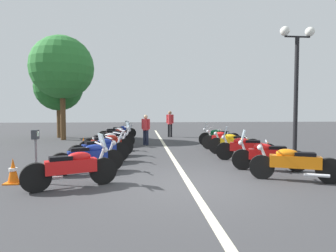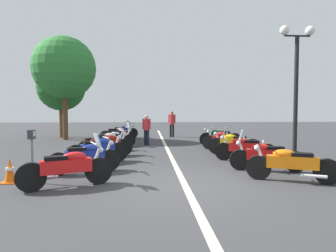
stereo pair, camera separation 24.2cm
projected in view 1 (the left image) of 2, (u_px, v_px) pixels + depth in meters
ground_plane at (190, 185)px, 6.50m from camera, size 80.00×80.00×0.00m
lane_centre_stripe at (167, 149)px, 12.97m from camera, size 25.61×0.16×0.01m
motorcycle_left_row_0 at (73, 167)px, 6.26m from camera, size 1.02×1.97×1.21m
motorcycle_left_row_1 at (88, 157)px, 7.77m from camera, size 0.99×1.93×0.99m
motorcycle_left_row_2 at (100, 150)px, 9.21m from camera, size 1.17×1.93×1.02m
motorcycle_left_row_3 at (107, 145)px, 10.61m from camera, size 1.02×2.02×1.02m
motorcycle_left_row_4 at (106, 141)px, 12.03m from camera, size 0.97×1.95×0.98m
motorcycle_left_row_5 at (114, 138)px, 13.39m from camera, size 0.99×2.06×1.20m
motorcycle_left_row_6 at (117, 135)px, 14.81m from camera, size 1.14×1.87×1.21m
motorcycle_left_row_7 at (116, 133)px, 16.24m from camera, size 0.91×1.95×1.21m
motorcycle_left_row_8 at (121, 132)px, 17.78m from camera, size 1.20×1.96×1.01m
motorcycle_right_row_0 at (294, 163)px, 6.87m from camera, size 1.05×2.05×0.99m
motorcycle_right_row_1 at (268, 155)px, 8.10m from camera, size 0.89×2.09×1.20m
motorcycle_right_row_2 at (245, 148)px, 9.75m from camera, size 0.94×2.04×1.20m
motorcycle_right_row_3 at (234, 143)px, 11.12m from camera, size 1.05×1.96×1.01m
motorcycle_right_row_4 at (224, 140)px, 12.48m from camera, size 1.12×1.88×1.01m
motorcycle_right_row_5 at (219, 137)px, 13.89m from camera, size 0.87×2.04×1.23m
street_lamp_twin_globe at (297, 69)px, 9.56m from camera, size 0.32×1.22×4.65m
parking_meter at (36, 146)px, 6.62m from camera, size 0.19×0.14×1.29m
traffic_cone_0 at (268, 149)px, 10.59m from camera, size 0.36×0.36×0.61m
traffic_cone_1 at (84, 144)px, 12.23m from camera, size 0.36×0.36×0.61m
traffic_cone_2 at (13, 171)px, 6.65m from camera, size 0.36×0.36×0.61m
bystander_0 at (170, 122)px, 18.97m from camera, size 0.32×0.48×1.79m
bystander_1 at (146, 128)px, 14.33m from camera, size 0.36×0.43×1.57m
roadside_tree_0 at (59, 87)px, 18.35m from camera, size 3.13×3.13×4.94m
roadside_tree_1 at (62, 68)px, 16.83m from camera, size 3.81×3.81×6.34m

